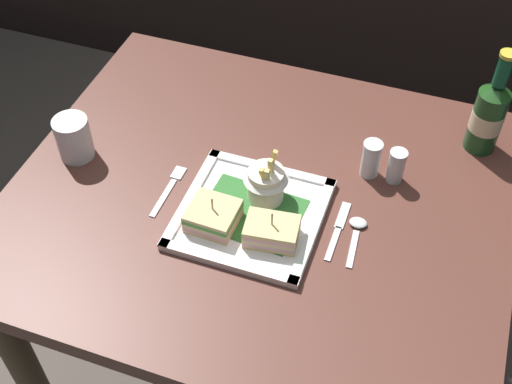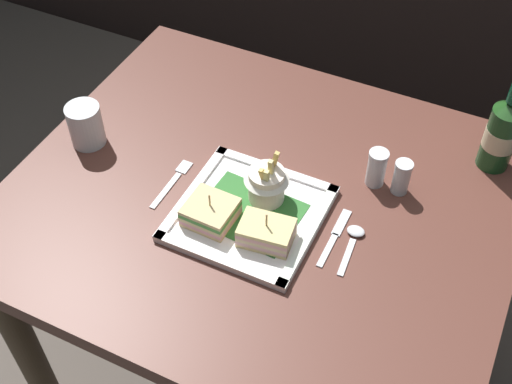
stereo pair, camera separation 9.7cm
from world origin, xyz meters
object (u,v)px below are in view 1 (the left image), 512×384
Objects in this scene: fries_cup at (266,180)px; spoon at (357,229)px; dining_table at (261,231)px; fork at (169,188)px; knife at (339,227)px; square_plate at (251,214)px; sandwich_half_right at (272,231)px; beer_bottle at (489,114)px; pepper_shaker at (396,168)px; water_glass at (74,140)px; sandwich_half_left at (213,216)px; salt_shaker at (371,161)px.

spoon is at bearing -4.61° from fries_cup.
dining_table is 0.22m from fork.
fries_cup is 0.73× the size of knife.
square_plate is 0.08m from sandwich_half_right.
beer_bottle is 3.15× the size of pepper_shaker.
water_glass is 0.58m from knife.
dining_table is 0.32m from pepper_shaker.
sandwich_half_right is 0.69× the size of knife.
fork is (-0.24, 0.06, -0.03)m from sandwich_half_right.
beer_bottle is at bearing 54.89° from knife.
dining_table is 0.44m from water_glass.
sandwich_half_left is at bearing -26.67° from fork.
spoon is (0.15, 0.08, -0.03)m from sandwich_half_right.
fries_cup reaches higher than knife.
fries_cup is 1.46× the size of pepper_shaker.
square_plate is 1.76× the size of knife.
salt_shaker is 0.05m from pepper_shaker.
water_glass reaches higher than dining_table.
fries_cup reaches higher than fork.
beer_bottle reaches higher than spoon.
pepper_shaker is at bearing 28.42° from dining_table.
sandwich_half_right reaches higher than square_plate.
sandwich_half_left reaches higher than knife.
water_glass reaches higher than pepper_shaker.
knife is 2.01× the size of pepper_shaker.
salt_shaker reaches higher than dining_table.
water_glass is 0.78× the size of spoon.
beer_bottle is at bearing 49.69° from sandwich_half_right.
fries_cup reaches higher than sandwich_half_right.
sandwich_half_left is 0.25m from knife.
fries_cup is (0.07, 0.10, 0.03)m from sandwich_half_left.
fries_cup reaches higher than pepper_shaker.
pepper_shaker is at bearing 13.02° from water_glass.
pepper_shaker reaches higher than dining_table.
sandwich_half_left is 0.67× the size of fork.
square_plate is 0.31m from pepper_shaker.
water_glass is at bearing -177.33° from dining_table.
square_plate is 1.12× the size of beer_bottle.
fries_cup is at bearing 73.12° from square_plate.
salt_shaker is (0.38, 0.18, 0.04)m from fork.
spoon is (0.03, 0.00, 0.00)m from knife.
beer_bottle is at bearing 41.55° from square_plate.
sandwich_half_right reaches higher than fork.
spoon is 0.16m from salt_shaker.
knife is at bearing -1.24° from water_glass.
beer_bottle is 1.57× the size of knife.
knife is at bearing -7.16° from fries_cup.
fries_cup is at bearing 175.39° from spoon.
beer_bottle is 0.38m from spoon.
sandwich_half_left is 0.28m from spoon.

